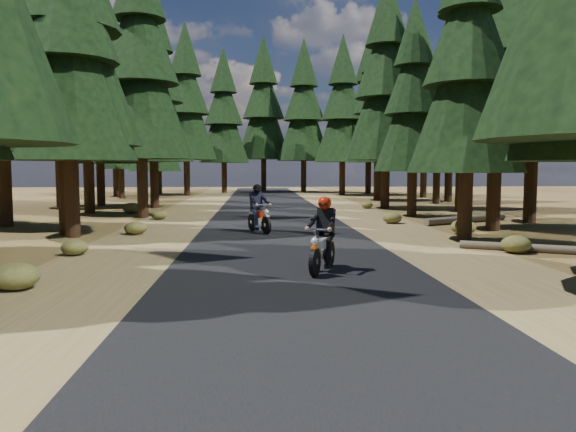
% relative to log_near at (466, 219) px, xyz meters
% --- Properties ---
extents(ground, '(120.00, 120.00, 0.00)m').
position_rel_log_near_xyz_m(ground, '(-8.41, -10.46, -0.16)').
color(ground, '#463219').
rests_on(ground, ground).
extents(road, '(6.00, 100.00, 0.01)m').
position_rel_log_near_xyz_m(road, '(-8.41, -5.46, -0.15)').
color(road, black).
rests_on(road, ground).
extents(shoulder_l, '(3.20, 100.00, 0.01)m').
position_rel_log_near_xyz_m(shoulder_l, '(-13.01, -5.46, -0.16)').
color(shoulder_l, brown).
rests_on(shoulder_l, ground).
extents(shoulder_r, '(3.20, 100.00, 0.01)m').
position_rel_log_near_xyz_m(shoulder_r, '(-3.81, -5.46, -0.16)').
color(shoulder_r, brown).
rests_on(shoulder_r, ground).
extents(pine_forest, '(34.59, 55.08, 16.32)m').
position_rel_log_near_xyz_m(pine_forest, '(-8.43, 10.59, 7.73)').
color(pine_forest, black).
rests_on(pine_forest, ground).
extents(log_near, '(4.54, 2.80, 0.32)m').
position_rel_log_near_xyz_m(log_near, '(0.00, 0.00, 0.00)').
color(log_near, '#4C4233').
rests_on(log_near, ground).
extents(log_far, '(4.01, 2.25, 0.24)m').
position_rel_log_near_xyz_m(log_far, '(-1.21, -8.78, -0.04)').
color(log_far, '#4C4233').
rests_on(log_far, ground).
extents(understory_shrubs, '(15.11, 29.45, 0.57)m').
position_rel_log_near_xyz_m(understory_shrubs, '(-8.53, -4.32, 0.09)').
color(understory_shrubs, '#474C1E').
rests_on(understory_shrubs, ground).
extents(rider_lead, '(1.28, 2.02, 1.74)m').
position_rel_log_near_xyz_m(rider_lead, '(-7.76, -11.39, 0.42)').
color(rider_lead, beige).
rests_on(rider_lead, road).
extents(rider_follow, '(1.34, 2.09, 1.80)m').
position_rel_log_near_xyz_m(rider_follow, '(-9.16, -3.29, 0.44)').
color(rider_follow, maroon).
rests_on(rider_follow, road).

